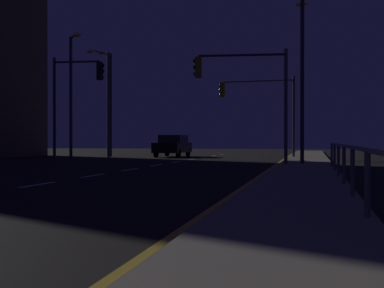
{
  "coord_description": "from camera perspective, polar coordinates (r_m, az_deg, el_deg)",
  "views": [
    {
      "loc": [
        7.34,
        -1.2,
        1.24
      ],
      "look_at": [
        1.16,
        27.76,
        1.01
      ],
      "focal_mm": 52.9,
      "sensor_mm": 36.0,
      "label": 1
    }
  ],
  "objects": [
    {
      "name": "lane_edge_line",
      "position": [
        23.8,
        7.84,
        -2.53
      ],
      "size": [
        0.14,
        53.0,
        0.01
      ],
      "color": "gold",
      "rests_on": "ground"
    },
    {
      "name": "street_lamp_across_street",
      "position": [
        26.96,
        11.05,
        8.0
      ],
      "size": [
        0.56,
        1.55,
        7.86
      ],
      "color": "#2D3033",
      "rests_on": "sidewalk_right"
    },
    {
      "name": "traffic_light_mid_right",
      "position": [
        31.15,
        -11.74,
        5.38
      ],
      "size": [
        2.88,
        0.42,
        5.67
      ],
      "color": "#2D3033",
      "rests_on": "ground"
    },
    {
      "name": "street_lamp_median",
      "position": [
        39.76,
        -8.75,
        5.08
      ],
      "size": [
        0.83,
        2.31,
        7.35
      ],
      "color": "#38383D",
      "rests_on": "ground"
    },
    {
      "name": "lane_markings_center",
      "position": [
        23.42,
        -6.24,
        -2.57
      ],
      "size": [
        0.14,
        50.0,
        0.01
      ],
      "color": "silver",
      "rests_on": "ground"
    },
    {
      "name": "barrier_fence",
      "position": [
        11.35,
        15.88,
        -1.38
      ],
      "size": [
        0.09,
        24.32,
        0.98
      ],
      "color": "#59595E",
      "rests_on": "sidewalk_right"
    },
    {
      "name": "traffic_light_far_center",
      "position": [
        26.14,
        5.29,
        6.17
      ],
      "size": [
        4.32,
        0.57,
        5.22
      ],
      "color": "#4C4C51",
      "rests_on": "sidewalk_right"
    },
    {
      "name": "street_lamp_mid_block",
      "position": [
        41.18,
        -8.35,
        4.98
      ],
      "size": [
        0.56,
        2.07,
        7.48
      ],
      "color": "#2D3033",
      "rests_on": "ground"
    },
    {
      "name": "car_oncoming",
      "position": [
        40.46,
        -1.95,
        -0.14
      ],
      "size": [
        1.91,
        4.44,
        1.57
      ],
      "color": "black",
      "rests_on": "ground"
    },
    {
      "name": "street_lamp_far_end",
      "position": [
        33.19,
        -12.02,
        5.84
      ],
      "size": [
        1.46,
        1.95,
        7.19
      ],
      "color": "#38383D",
      "rests_on": "ground"
    },
    {
      "name": "traffic_light_near_right",
      "position": [
        37.76,
        6.83,
        4.47
      ],
      "size": [
        5.07,
        0.66,
        5.23
      ],
      "color": "#2D3033",
      "rests_on": "sidewalk_right"
    },
    {
      "name": "ground_plane",
      "position": [
        20.13,
        -9.37,
        -3.09
      ],
      "size": [
        112.0,
        112.0,
        0.0
      ],
      "primitive_type": "plane",
      "color": "black",
      "rests_on": "ground"
    },
    {
      "name": "sidewalk_right",
      "position": [
        18.74,
        11.15,
        -3.14
      ],
      "size": [
        2.4,
        77.0,
        0.14
      ],
      "primitive_type": "cube",
      "color": "gray",
      "rests_on": "ground"
    }
  ]
}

